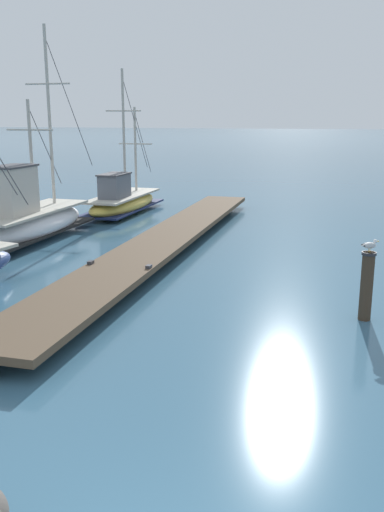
% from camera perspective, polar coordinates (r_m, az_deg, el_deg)
% --- Properties ---
extents(floating_dock, '(2.49, 19.34, 0.53)m').
position_cam_1_polar(floating_dock, '(17.95, -2.75, 1.74)').
color(floating_dock, brown).
rests_on(floating_dock, ground).
extents(fishing_boat_1, '(1.95, 6.55, 6.15)m').
position_cam_1_polar(fishing_boat_1, '(25.08, -7.10, 5.59)').
color(fishing_boat_1, gold).
rests_on(fishing_boat_1, ground).
extents(fishing_boat_2, '(2.10, 8.01, 7.28)m').
position_cam_1_polar(fishing_boat_2, '(20.07, -16.24, 3.62)').
color(fishing_boat_2, silver).
rests_on(fishing_boat_2, ground).
extents(mooring_piling, '(0.30, 0.30, 1.47)m').
position_cam_1_polar(mooring_piling, '(12.23, 17.33, -2.79)').
color(mooring_piling, '#3D3023').
rests_on(mooring_piling, ground).
extents(perched_seagull, '(0.36, 0.25, 0.27)m').
position_cam_1_polar(perched_seagull, '(12.02, 17.59, 1.07)').
color(perched_seagull, gold).
rests_on(perched_seagull, mooring_piling).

